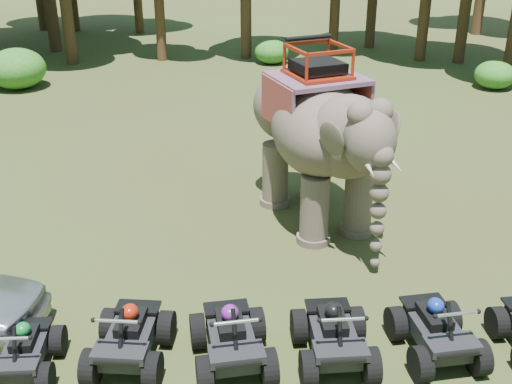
% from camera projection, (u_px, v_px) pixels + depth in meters
% --- Properties ---
extents(ground, '(110.00, 110.00, 0.00)m').
position_uv_depth(ground, '(257.00, 299.00, 13.31)').
color(ground, '#47381E').
rests_on(ground, ground).
extents(elephant, '(4.18, 5.91, 4.55)m').
position_uv_depth(elephant, '(317.00, 135.00, 15.73)').
color(elephant, brown).
rests_on(elephant, ground).
extents(atv_0, '(1.21, 1.62, 1.16)m').
position_uv_depth(atv_0, '(23.00, 346.00, 11.03)').
color(atv_0, black).
rests_on(atv_0, ground).
extents(atv_1, '(1.51, 1.95, 1.35)m').
position_uv_depth(atv_1, '(129.00, 330.00, 11.26)').
color(atv_1, black).
rests_on(atv_1, ground).
extents(atv_2, '(1.63, 2.05, 1.38)m').
position_uv_depth(atv_2, '(232.00, 332.00, 11.20)').
color(atv_2, black).
rests_on(atv_2, ground).
extents(atv_3, '(1.43, 1.90, 1.36)m').
position_uv_depth(atv_3, '(334.00, 329.00, 11.30)').
color(atv_3, black).
rests_on(atv_3, ground).
extents(atv_4, '(1.57, 1.98, 1.34)m').
position_uv_depth(atv_4, '(438.00, 324.00, 11.44)').
color(atv_4, black).
rests_on(atv_4, ground).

